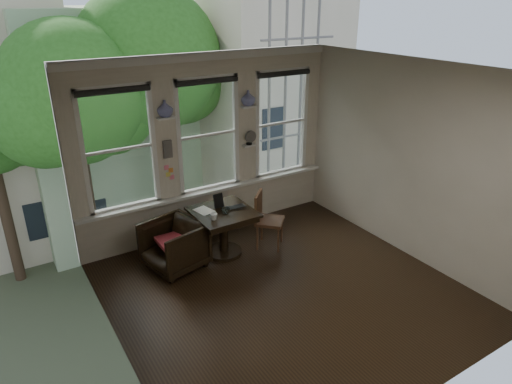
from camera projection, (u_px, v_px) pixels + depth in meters
ground at (284, 291)px, 6.34m from camera, size 4.50×4.50×0.00m
ceiling at (291, 71)px, 5.16m from camera, size 4.50×4.50×0.00m
wall_back at (208, 146)px, 7.51m from camera, size 4.50×0.00×4.50m
wall_front at (437, 278)px, 4.00m from camera, size 4.50×0.00×4.50m
wall_left at (108, 238)px, 4.66m from camera, size 0.00×4.50×4.50m
wall_right at (409, 161)px, 6.85m from camera, size 0.00×4.50×4.50m
window_left at (119, 149)px, 6.72m from camera, size 1.10×0.12×1.90m
window_center at (207, 135)px, 7.43m from camera, size 1.10×0.12×1.90m
window_right at (280, 123)px, 8.13m from camera, size 1.10×0.12×1.90m
shelf_left at (166, 118)px, 6.84m from camera, size 0.26×0.16×0.03m
shelf_right at (248, 106)px, 7.55m from camera, size 0.26×0.16×0.03m
intercom at (167, 149)px, 7.06m from camera, size 0.14×0.06×0.28m
sticky_notes at (169, 170)px, 7.20m from camera, size 0.16×0.01×0.24m
desk_fan at (249, 140)px, 7.75m from camera, size 0.20×0.20×0.24m
vase_left at (165, 108)px, 6.78m from camera, size 0.24×0.24×0.25m
vase_right at (248, 98)px, 7.49m from camera, size 0.24×0.24×0.25m
table at (224, 233)px, 7.13m from camera, size 0.90×0.90×0.75m
armchair_left at (174, 245)px, 6.77m from camera, size 0.97×0.96×0.74m
cushion_red at (174, 241)px, 6.74m from camera, size 0.45×0.45×0.06m
side_chair_right at (270, 221)px, 7.33m from camera, size 0.59×0.59×0.92m
laptop at (237, 208)px, 7.04m from camera, size 0.33×0.23×0.02m
mug at (214, 217)px, 6.69m from camera, size 0.14×0.14×0.10m
drinking_glass at (226, 211)px, 6.87m from camera, size 0.14×0.14×0.10m
tablet at (218, 201)px, 7.07m from camera, size 0.16×0.08×0.22m
papers at (204, 211)px, 6.99m from camera, size 0.28×0.34×0.00m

